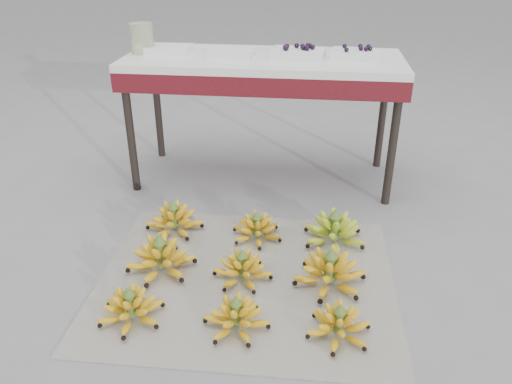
# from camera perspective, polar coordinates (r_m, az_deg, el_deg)

# --- Properties ---
(ground) EXTENTS (60.00, 60.00, 0.00)m
(ground) POSITION_cam_1_polar(r_m,az_deg,el_deg) (2.18, -3.21, -9.88)
(ground) COLOR slate
(ground) RESTS_ON ground
(newspaper_mat) EXTENTS (1.27, 1.07, 0.01)m
(newspaper_mat) POSITION_cam_1_polar(r_m,az_deg,el_deg) (2.17, -1.10, -9.86)
(newspaper_mat) COLOR silver
(newspaper_mat) RESTS_ON ground
(bunch_front_left) EXTENTS (0.31, 0.31, 0.15)m
(bunch_front_left) POSITION_cam_1_polar(r_m,az_deg,el_deg) (1.99, -14.09, -12.73)
(bunch_front_left) COLOR gold
(bunch_front_left) RESTS_ON newspaper_mat
(bunch_front_center) EXTENTS (0.25, 0.25, 0.15)m
(bunch_front_center) POSITION_cam_1_polar(r_m,az_deg,el_deg) (1.90, -2.27, -14.06)
(bunch_front_center) COLOR gold
(bunch_front_center) RESTS_ON newspaper_mat
(bunch_front_right) EXTENTS (0.29, 0.29, 0.15)m
(bunch_front_right) POSITION_cam_1_polar(r_m,az_deg,el_deg) (1.90, 9.46, -14.74)
(bunch_front_right) COLOR gold
(bunch_front_right) RESTS_ON newspaper_mat
(bunch_mid_left) EXTENTS (0.33, 0.33, 0.18)m
(bunch_mid_left) POSITION_cam_1_polar(r_m,az_deg,el_deg) (2.22, -10.81, -7.39)
(bunch_mid_left) COLOR gold
(bunch_mid_left) RESTS_ON newspaper_mat
(bunch_mid_center) EXTENTS (0.31, 0.31, 0.15)m
(bunch_mid_center) POSITION_cam_1_polar(r_m,az_deg,el_deg) (2.13, -1.56, -8.78)
(bunch_mid_center) COLOR gold
(bunch_mid_center) RESTS_ON newspaper_mat
(bunch_mid_right) EXTENTS (0.30, 0.30, 0.18)m
(bunch_mid_right) POSITION_cam_1_polar(r_m,az_deg,el_deg) (2.12, 8.46, -9.02)
(bunch_mid_right) COLOR gold
(bunch_mid_right) RESTS_ON newspaper_mat
(bunch_back_left) EXTENTS (0.31, 0.31, 0.17)m
(bunch_back_left) POSITION_cam_1_polar(r_m,az_deg,el_deg) (2.50, -9.32, -3.19)
(bunch_back_left) COLOR gold
(bunch_back_left) RESTS_ON newspaper_mat
(bunch_back_center) EXTENTS (0.32, 0.32, 0.15)m
(bunch_back_center) POSITION_cam_1_polar(r_m,az_deg,el_deg) (2.40, 0.09, -4.24)
(bunch_back_center) COLOR gold
(bunch_back_center) RESTS_ON newspaper_mat
(bunch_back_right) EXTENTS (0.36, 0.36, 0.18)m
(bunch_back_right) POSITION_cam_1_polar(r_m,az_deg,el_deg) (2.40, 8.91, -4.40)
(bunch_back_right) COLOR #659218
(bunch_back_right) RESTS_ON newspaper_mat
(vendor_table) EXTENTS (1.51, 0.61, 0.73)m
(vendor_table) POSITION_cam_1_polar(r_m,az_deg,el_deg) (2.83, 0.84, 13.60)
(vendor_table) COLOR black
(vendor_table) RESTS_ON ground
(tray_far_left) EXTENTS (0.25, 0.18, 0.04)m
(tray_far_left) POSITION_cam_1_polar(r_m,az_deg,el_deg) (2.94, -9.89, 15.77)
(tray_far_left) COLOR silver
(tray_far_left) RESTS_ON vendor_table
(tray_left) EXTENTS (0.24, 0.18, 0.04)m
(tray_left) POSITION_cam_1_polar(r_m,az_deg,el_deg) (2.81, -2.87, 15.57)
(tray_left) COLOR silver
(tray_left) RESTS_ON vendor_table
(tray_right) EXTENTS (0.30, 0.23, 0.07)m
(tray_right) POSITION_cam_1_polar(r_m,az_deg,el_deg) (2.78, 4.84, 15.55)
(tray_right) COLOR silver
(tray_right) RESTS_ON vendor_table
(tray_far_right) EXTENTS (0.28, 0.22, 0.07)m
(tray_far_right) POSITION_cam_1_polar(r_m,az_deg,el_deg) (2.81, 11.41, 15.20)
(tray_far_right) COLOR silver
(tray_far_right) RESTS_ON vendor_table
(glass_jar) EXTENTS (0.14, 0.14, 0.16)m
(glass_jar) POSITION_cam_1_polar(r_m,az_deg,el_deg) (2.95, -12.92, 16.75)
(glass_jar) COLOR beige
(glass_jar) RESTS_ON vendor_table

